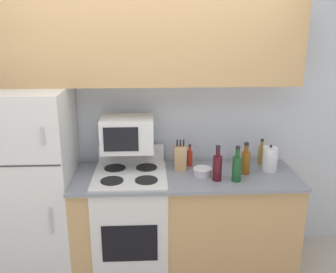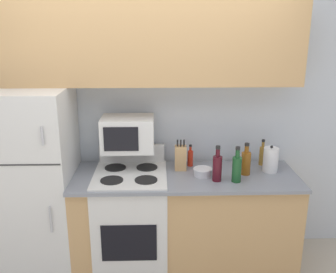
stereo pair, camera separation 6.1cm
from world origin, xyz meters
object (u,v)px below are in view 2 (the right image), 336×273
Objects in this scene: stove at (132,219)px; microwave at (128,134)px; knife_block at (181,158)px; bottle_hot_sauce at (190,158)px; bottle_vinegar at (262,155)px; bottle_whiskey at (246,162)px; bottle_wine_red at (217,167)px; bowl at (203,172)px; bottle_wine_green at (237,168)px; refrigerator at (35,182)px; kettle at (271,160)px.

microwave is at bearing 98.07° from stove.
bottle_hot_sauce is at bearing 44.97° from knife_block.
bottle_whiskey is at bearing -132.30° from bottle_vinegar.
microwave is at bearing 159.45° from bottle_wine_red.
stove is 5.30× the size of bottle_hot_sauce.
bottle_wine_green is (0.26, -0.13, 0.08)m from bowl.
bottle_wine_green and bottle_wine_red have the same top height.
microwave is at bearing -176.61° from bottle_vinegar.
bottle_whiskey is at bearing -1.02° from refrigerator.
bottle_whiskey is (1.81, -0.03, 0.18)m from refrigerator.
bottle_hot_sauce is 0.67× the size of bottle_wine_red.
microwave is 1.49× the size of bottle_wine_green.
microwave is at bearing 161.42° from bottle_wine_green.
kettle reaches higher than stove.
refrigerator is 10.10× the size of bowl.
bottle_wine_green is at bearing -148.12° from kettle.
kettle is (0.34, 0.21, -0.01)m from bottle_wine_green.
refrigerator is 1.81m from bottle_whiskey.
microwave is 0.51m from knife_block.
bowl is at bearing -176.26° from bottle_whiskey.
bowl is at bearing -70.08° from bottle_hot_sauce.
kettle is at bearing 7.94° from bowl.
refrigerator is at bearing -176.07° from knife_block.
bottle_wine_red is (0.74, -0.28, -0.21)m from microwave.
stove is at bearing -169.45° from bottle_vinegar.
refrigerator reaches higher than bowl.
bottle_whiskey reaches higher than kettle.
bottle_hot_sauce is at bearing 133.57° from bottle_wine_green.
bottle_hot_sauce is 0.70m from kettle.
microwave reaches higher than stove.
microwave reaches higher than bowl.
bottle_wine_green is (-0.31, -0.37, 0.02)m from bottle_vinegar.
bottle_vinegar is 0.49m from bottle_wine_green.
bottle_vinegar reaches higher than bottle_hot_sauce.
bottle_hot_sauce is 0.71× the size of bottle_whiskey.
bottle_wine_green reaches higher than stove.
stove is at bearing 169.89° from bottle_wine_red.
stove is at bearing -2.22° from refrigerator.
bottle_wine_red reaches higher than bottle_whiskey.
bowl is 0.67× the size of bottle_vinegar.
stove is 1.12m from bottle_whiskey.
bottle_wine_green is 1.26× the size of kettle.
bottle_wine_red is (0.29, -0.25, 0.01)m from knife_block.
knife_block is (0.46, -0.03, -0.21)m from microwave.
refrigerator is at bearing -171.58° from microwave.
bottle_wine_green is (0.88, -0.15, 0.54)m from stove.
knife_block reaches higher than bottle_hot_sauce.
microwave reaches higher than bottle_whiskey.
bottle_hot_sauce is at bearing 109.92° from bowl.
knife_block is 0.52m from bottle_wine_green.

